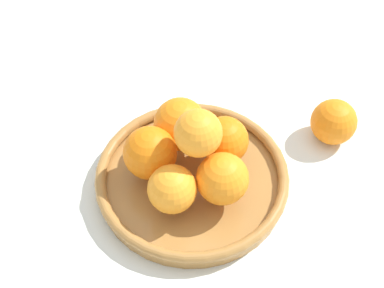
{
  "coord_description": "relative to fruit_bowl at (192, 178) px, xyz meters",
  "views": [
    {
      "loc": [
        -0.38,
        -0.29,
        0.68
      ],
      "look_at": [
        0.0,
        0.0,
        0.1
      ],
      "focal_mm": 50.0,
      "sensor_mm": 36.0,
      "label": 1
    }
  ],
  "objects": [
    {
      "name": "ground_plane",
      "position": [
        0.0,
        0.0,
        -0.02
      ],
      "size": [
        4.0,
        4.0,
        0.0
      ],
      "primitive_type": "plane",
      "color": "silver"
    },
    {
      "name": "fruit_bowl",
      "position": [
        0.0,
        0.0,
        0.0
      ],
      "size": [
        0.29,
        0.29,
        0.03
      ],
      "color": "#A57238",
      "rests_on": "ground_plane"
    },
    {
      "name": "orange_pile",
      "position": [
        -0.0,
        0.01,
        0.06
      ],
      "size": [
        0.19,
        0.19,
        0.13
      ],
      "color": "orange",
      "rests_on": "fruit_bowl"
    },
    {
      "name": "stray_orange",
      "position": [
        0.22,
        -0.12,
        0.02
      ],
      "size": [
        0.07,
        0.07,
        0.07
      ],
      "primitive_type": "sphere",
      "color": "orange",
      "rests_on": "ground_plane"
    }
  ]
}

